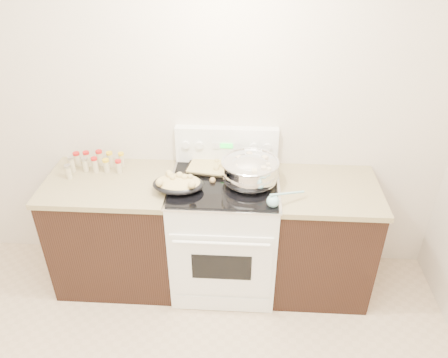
{
  "coord_description": "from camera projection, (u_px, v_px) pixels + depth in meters",
  "views": [
    {
      "loc": [
        0.5,
        -1.16,
        2.6
      ],
      "look_at": [
        0.35,
        1.37,
        1.0
      ],
      "focal_mm": 35.0,
      "sensor_mm": 36.0,
      "label": 1
    }
  ],
  "objects": [
    {
      "name": "mixing_bowl",
      "position": [
        250.0,
        172.0,
        3.01
      ],
      "size": [
        0.52,
        0.52,
        0.24
      ],
      "color": "silver",
      "rests_on": "kitchen_range"
    },
    {
      "name": "room_shell",
      "position": [
        97.0,
        215.0,
        1.48
      ],
      "size": [
        4.1,
        3.6,
        2.75
      ],
      "color": "beige",
      "rests_on": "ground"
    },
    {
      "name": "roasting_pan",
      "position": [
        178.0,
        183.0,
        2.97
      ],
      "size": [
        0.36,
        0.25,
        0.12
      ],
      "color": "black",
      "rests_on": "kitchen_range"
    },
    {
      "name": "baking_sheet",
      "position": [
        214.0,
        167.0,
        3.21
      ],
      "size": [
        0.42,
        0.32,
        0.06
      ],
      "color": "black",
      "rests_on": "kitchen_range"
    },
    {
      "name": "kitchen_range",
      "position": [
        224.0,
        232.0,
        3.31
      ],
      "size": [
        0.78,
        0.73,
        1.22
      ],
      "color": "white",
      "rests_on": "ground"
    },
    {
      "name": "spice_jars",
      "position": [
        94.0,
        162.0,
        3.23
      ],
      "size": [
        0.39,
        0.24,
        0.13
      ],
      "color": "#BFB28C",
      "rests_on": "counter_left"
    },
    {
      "name": "blue_ladle",
      "position": [
        275.0,
        200.0,
        2.82
      ],
      "size": [
        0.26,
        0.18,
        0.1
      ],
      "color": "#84BFC5",
      "rests_on": "kitchen_range"
    },
    {
      "name": "counter_left",
      "position": [
        118.0,
        230.0,
        3.38
      ],
      "size": [
        0.93,
        0.67,
        0.92
      ],
      "color": "black",
      "rests_on": "ground"
    },
    {
      "name": "counter_right",
      "position": [
        321.0,
        238.0,
        3.3
      ],
      "size": [
        0.73,
        0.67,
        0.92
      ],
      "color": "black",
      "rests_on": "ground"
    },
    {
      "name": "wooden_spoon",
      "position": [
        217.0,
        179.0,
        3.09
      ],
      "size": [
        0.18,
        0.19,
        0.04
      ],
      "color": "#AA824D",
      "rests_on": "kitchen_range"
    }
  ]
}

